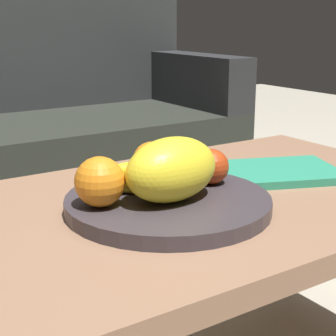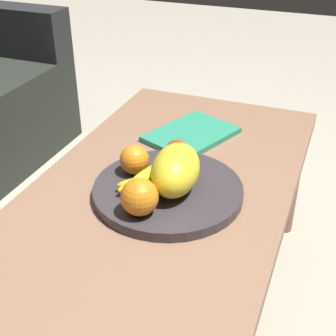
% 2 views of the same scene
% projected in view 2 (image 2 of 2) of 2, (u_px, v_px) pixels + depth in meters
% --- Properties ---
extents(ground_plane, '(8.00, 8.00, 0.00)m').
position_uv_depth(ground_plane, '(156.00, 327.00, 1.35)').
color(ground_plane, '#B1A995').
extents(coffee_table, '(1.25, 0.61, 0.45)m').
position_uv_depth(coffee_table, '(154.00, 213.00, 1.14)').
color(coffee_table, '#8A644B').
rests_on(coffee_table, ground_plane).
extents(fruit_bowl, '(0.35, 0.35, 0.03)m').
position_uv_depth(fruit_bowl, '(168.00, 191.00, 1.12)').
color(fruit_bowl, '#393237').
rests_on(fruit_bowl, coffee_table).
extents(melon_large_front, '(0.19, 0.13, 0.11)m').
position_uv_depth(melon_large_front, '(176.00, 170.00, 1.08)').
color(melon_large_front, yellow).
rests_on(melon_large_front, fruit_bowl).
extents(orange_front, '(0.08, 0.08, 0.08)m').
position_uv_depth(orange_front, '(140.00, 197.00, 1.00)').
color(orange_front, orange).
rests_on(orange_front, fruit_bowl).
extents(orange_left, '(0.07, 0.07, 0.07)m').
position_uv_depth(orange_left, '(134.00, 160.00, 1.15)').
color(orange_left, orange).
rests_on(orange_left, fruit_bowl).
extents(apple_front, '(0.06, 0.06, 0.06)m').
position_uv_depth(apple_front, '(177.00, 152.00, 1.19)').
color(apple_front, '#AD3814').
rests_on(apple_front, fruit_bowl).
extents(banana_bunch, '(0.16, 0.15, 0.06)m').
position_uv_depth(banana_bunch, '(150.00, 180.00, 1.09)').
color(banana_bunch, yellow).
rests_on(banana_bunch, fruit_bowl).
extents(magazine, '(0.30, 0.26, 0.02)m').
position_uv_depth(magazine, '(191.00, 134.00, 1.38)').
color(magazine, '#2C8E6B').
rests_on(magazine, coffee_table).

